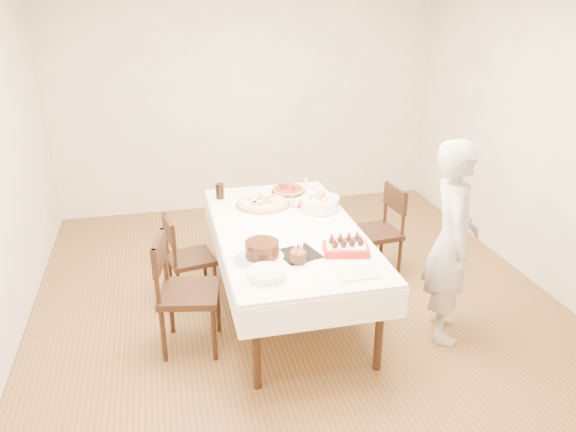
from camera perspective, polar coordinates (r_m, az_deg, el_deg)
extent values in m
plane|color=brown|center=(4.92, 1.11, -9.18)|extent=(5.00, 5.00, 0.00)
cube|color=#EDE2C8|center=(6.74, -4.16, 11.99)|extent=(4.50, 0.04, 2.70)
cube|color=#EDE2C8|center=(2.25, 17.71, -12.36)|extent=(4.50, 0.04, 2.70)
cube|color=#EDE2C8|center=(5.37, 25.40, 7.06)|extent=(0.04, 5.00, 2.70)
cube|color=white|center=(4.71, 0.00, -5.48)|extent=(1.81, 2.40, 0.75)
imported|color=beige|center=(4.39, 16.32, -2.57)|extent=(0.56, 0.67, 1.59)
cylinder|color=beige|center=(5.01, -2.56, 1.30)|extent=(0.63, 0.63, 0.04)
cylinder|color=red|center=(5.33, 0.04, 2.67)|extent=(0.33, 0.33, 0.04)
cube|color=#B21E1E|center=(5.04, 2.33, 1.17)|extent=(0.30, 0.30, 0.01)
cylinder|color=white|center=(4.91, 3.26, 1.32)|extent=(0.37, 0.37, 0.11)
cylinder|color=white|center=(4.90, 1.82, 2.38)|extent=(0.08, 0.08, 0.29)
cylinder|color=black|center=(5.20, -6.94, 2.53)|extent=(0.08, 0.08, 0.14)
cylinder|color=#33180C|center=(4.06, -2.66, -3.44)|extent=(0.37, 0.37, 0.12)
cube|color=black|center=(4.13, 1.08, -3.90)|extent=(0.34, 0.34, 0.01)
cylinder|color=#3B1C10|center=(3.98, 1.03, -3.70)|extent=(0.15, 0.15, 0.13)
cube|color=beige|center=(3.89, 7.01, -5.89)|extent=(0.28, 0.19, 0.02)
cylinder|color=white|center=(3.81, -2.20, -5.86)|extent=(0.35, 0.35, 0.05)
cylinder|color=white|center=(4.05, -3.90, -4.46)|extent=(0.29, 0.29, 0.01)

